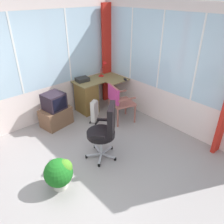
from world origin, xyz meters
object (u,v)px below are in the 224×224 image
(potted_plant, at_px, (59,173))
(paper_tray, at_px, (82,79))
(desk, at_px, (88,96))
(tv_remote, at_px, (125,80))
(wooden_armchair, at_px, (117,99))
(tv_on_stand, at_px, (55,112))
(desk_lamp, at_px, (105,66))
(office_chair, at_px, (105,129))
(space_heater, at_px, (95,111))

(potted_plant, bearing_deg, paper_tray, 46.34)
(desk, height_order, paper_tray, paper_tray)
(tv_remote, bearing_deg, wooden_armchair, -122.08)
(desk, height_order, tv_on_stand, same)
(desk_lamp, xyz_separation_m, office_chair, (-1.42, -1.69, -0.43))
(desk, bearing_deg, wooden_armchair, -78.39)
(tv_remote, relative_size, space_heater, 0.28)
(tv_on_stand, bearing_deg, office_chair, -85.57)
(desk, height_order, wooden_armchair, wooden_armchair)
(space_heater, bearing_deg, tv_remote, 0.72)
(tv_remote, height_order, tv_on_stand, tv_remote)
(paper_tray, bearing_deg, tv_on_stand, -168.29)
(desk, relative_size, paper_tray, 3.98)
(space_heater, bearing_deg, wooden_armchair, -41.10)
(space_heater, bearing_deg, desk_lamp, 35.78)
(desk_lamp, bearing_deg, desk, -176.17)
(tv_remote, height_order, office_chair, office_chair)
(office_chair, bearing_deg, wooden_armchair, 37.39)
(desk_lamp, bearing_deg, wooden_armchair, -113.76)
(potted_plant, bearing_deg, office_chair, 4.87)
(tv_on_stand, bearing_deg, wooden_armchair, -35.49)
(desk_lamp, xyz_separation_m, tv_remote, (0.19, -0.56, -0.25))
(tv_remote, relative_size, wooden_armchair, 0.17)
(wooden_armchair, relative_size, tv_on_stand, 1.16)
(paper_tray, height_order, wooden_armchair, wooden_armchair)
(office_chair, xyz_separation_m, space_heater, (0.62, 1.12, -0.34))
(wooden_armchair, distance_m, potted_plant, 2.20)
(wooden_armchair, xyz_separation_m, tv_on_stand, (-1.14, 0.81, -0.24))
(tv_remote, distance_m, paper_tray, 1.05)
(office_chair, bearing_deg, tv_remote, 35.13)
(desk, bearing_deg, paper_tray, 114.93)
(paper_tray, height_order, potted_plant, paper_tray)
(wooden_armchair, bearing_deg, paper_tray, 103.30)
(desk, relative_size, office_chair, 1.12)
(desk, bearing_deg, space_heater, -111.67)
(desk_lamp, bearing_deg, potted_plant, -143.61)
(desk, height_order, space_heater, desk)
(office_chair, height_order, space_heater, office_chair)
(wooden_armchair, height_order, tv_on_stand, wooden_armchair)
(paper_tray, bearing_deg, potted_plant, -133.66)
(office_chair, bearing_deg, tv_on_stand, 94.43)
(office_chair, bearing_deg, space_heater, 60.96)
(paper_tray, bearing_deg, space_heater, -103.55)
(desk_lamp, xyz_separation_m, paper_tray, (-0.64, 0.08, -0.21))
(desk_lamp, relative_size, paper_tray, 1.31)
(tv_remote, xyz_separation_m, tv_on_stand, (-1.73, 0.45, -0.45))
(paper_tray, bearing_deg, wooden_armchair, -76.70)
(space_heater, distance_m, potted_plant, 2.01)
(paper_tray, bearing_deg, tv_remote, -37.77)
(desk_lamp, bearing_deg, tv_remote, -71.48)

